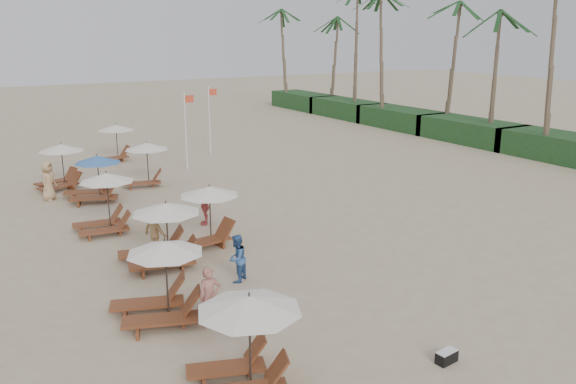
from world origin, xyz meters
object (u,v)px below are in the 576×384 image
lounger_station_2 (159,236)px  beachgoer_mid_a (237,258)px  inland_station_1 (145,159)px  lounger_station_0 (242,339)px  lounger_station_5 (58,167)px  lounger_station_1 (157,285)px  lounger_station_4 (92,181)px  beachgoer_near (210,297)px  duffel_bag (447,356)px  lounger_station_3 (103,204)px  inland_station_0 (206,214)px  inland_station_2 (114,140)px  beachgoer_far_b (48,181)px  beachgoer_mid_b (155,230)px  flag_pole_near (186,127)px  beachgoer_far_a (205,206)px

lounger_station_2 → beachgoer_mid_a: (1.62, -2.63, -0.24)m
inland_station_1 → beachgoer_mid_a: inland_station_1 is taller
lounger_station_0 → lounger_station_5: 20.46m
lounger_station_1 → lounger_station_4: (1.37, 13.23, -0.07)m
beachgoer_near → duffel_bag: 6.24m
lounger_station_3 → lounger_station_5: size_ratio=0.96×
inland_station_0 → inland_station_1: 9.98m
inland_station_0 → inland_station_2: bearing=86.0°
lounger_station_3 → beachgoer_far_b: (-1.02, 6.10, -0.23)m
lounger_station_2 → beachgoer_mid_b: bearing=77.4°
lounger_station_4 → beachgoer_mid_b: (0.29, -8.14, -0.12)m
lounger_station_3 → beachgoer_far_b: size_ratio=1.35×
inland_station_1 → flag_pole_near: flag_pole_near is taller
inland_station_2 → duffel_bag: size_ratio=4.70×
beachgoer_mid_a → lounger_station_5: bearing=-115.3°
lounger_station_5 → flag_pole_near: bearing=6.0°
lounger_station_5 → flag_pole_near: size_ratio=0.59×
lounger_station_4 → beachgoer_near: size_ratio=1.62×
beachgoer_far_b → inland_station_0: bearing=-115.9°
lounger_station_4 → beachgoer_near: lounger_station_4 is taller
lounger_station_5 → beachgoer_near: (0.64, -17.46, -0.27)m
inland_station_1 → beachgoer_far_a: 7.48m
lounger_station_1 → inland_station_2: 22.03m
inland_station_2 → beachgoer_mid_a: size_ratio=1.77×
beachgoer_far_b → inland_station_2: bearing=7.4°
beachgoer_mid_a → duffel_bag: (2.20, -6.94, -0.62)m
inland_station_0 → beachgoer_mid_b: size_ratio=1.71×
beachgoer_near → beachgoer_far_b: (-1.47, 15.48, 0.09)m
beachgoer_near → beachgoer_mid_b: size_ratio=1.00×
beachgoer_far_b → lounger_station_5: bearing=19.8°
lounger_station_1 → beachgoer_far_a: 8.42m
inland_station_1 → beachgoer_near: inland_station_1 is taller
lounger_station_2 → duffel_bag: size_ratio=4.87×
inland_station_2 → inland_station_0: bearing=-94.0°
beachgoer_mid_b → lounger_station_0: bearing=147.3°
beachgoer_near → lounger_station_3: bearing=96.9°
duffel_bag → beachgoer_mid_b: bearing=108.1°
lounger_station_0 → beachgoer_far_a: 11.91m
lounger_station_2 → inland_station_1: 11.16m
inland_station_2 → duffel_bag: (0.57, -27.26, -1.18)m
lounger_station_1 → lounger_station_4: size_ratio=0.96×
lounger_station_0 → inland_station_0: size_ratio=0.90×
lounger_station_1 → lounger_station_3: bearing=85.7°
beachgoer_far_a → lounger_station_5: bearing=-129.8°
lounger_station_0 → beachgoer_mid_a: 5.87m
beachgoer_far_a → flag_pole_near: 10.61m
lounger_station_1 → beachgoer_near: lounger_station_1 is taller
lounger_station_5 → beachgoer_mid_a: (2.58, -15.15, -0.34)m
lounger_station_4 → flag_pole_near: bearing=31.7°
beachgoer_mid_b → beachgoer_far_b: 9.52m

